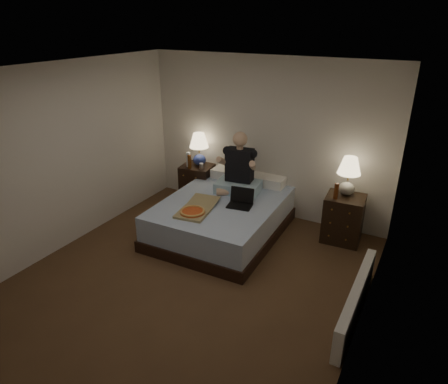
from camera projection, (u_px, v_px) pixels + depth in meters
The scene contains 18 objects.
floor at pixel (189, 280), 4.95m from camera, with size 4.00×4.50×0.00m, color brown.
ceiling at pixel (180, 72), 3.94m from camera, with size 4.00×4.50×0.00m, color white.
wall_back at pixel (266, 138), 6.25m from camera, with size 4.00×2.50×0.00m, color silver.
wall_left at pixel (61, 159), 5.33m from camera, with size 4.50×2.50×0.00m, color silver.
wall_right at pixel (371, 230), 3.56m from camera, with size 4.50×2.50×0.00m, color silver.
bed at pixel (224, 216), 5.97m from camera, with size 1.59×2.11×0.53m, color #5D81BB.
nightstand_left at pixel (198, 184), 6.93m from camera, with size 0.52×0.47×0.67m, color black.
nightstand_right at pixel (343, 219), 5.72m from camera, with size 0.53×0.48×0.69m, color black.
lamp_left at pixel (199, 149), 6.70m from camera, with size 0.32×0.32×0.56m, color navy, non-canonical shape.
lamp_right at pixel (348, 176), 5.53m from camera, with size 0.32×0.32×0.56m, color gray, non-canonical shape.
water_bottle at pixel (188, 159), 6.70m from camera, with size 0.07×0.07×0.25m, color silver.
soda_can at pixel (201, 166), 6.62m from camera, with size 0.07×0.07×0.10m, color #A6A6A1.
beer_bottle_left at pixel (189, 162), 6.63m from camera, with size 0.06×0.06×0.23m, color #52290B.
beer_bottle_right at pixel (336, 191), 5.48m from camera, with size 0.06×0.06×0.23m, color #50230B.
person at pixel (239, 163), 5.96m from camera, with size 0.66×0.52×0.93m, color black, non-canonical shape.
laptop at pixel (240, 199), 5.61m from camera, with size 0.34×0.28×0.24m, color black, non-canonical shape.
pizza_box at pixel (192, 212), 5.41m from camera, with size 0.40×0.76×0.08m, color tan, non-canonical shape.
radiator at pixel (356, 300), 4.30m from camera, with size 0.10×1.60×0.40m, color silver.
Camera 1 is at (2.36, -3.37, 3.00)m, focal length 32.00 mm.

